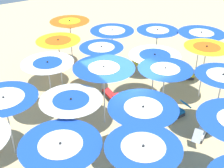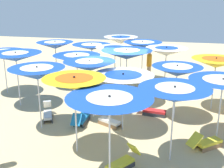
{
  "view_description": "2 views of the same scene",
  "coord_description": "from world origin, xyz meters",
  "px_view_note": "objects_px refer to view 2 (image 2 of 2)",
  "views": [
    {
      "loc": [
        7.83,
        -5.92,
        7.44
      ],
      "look_at": [
        -0.82,
        -0.09,
        1.33
      ],
      "focal_mm": 48.37,
      "sensor_mm": 36.0,
      "label": 1
    },
    {
      "loc": [
        -2.44,
        11.38,
        4.74
      ],
      "look_at": [
        -0.12,
        1.21,
        1.49
      ],
      "focal_mm": 45.36,
      "sensor_mm": 36.0,
      "label": 2
    }
  ],
  "objects_px": {
    "beach_umbrella_0": "(3,54)",
    "beach_umbrella_4": "(109,103)",
    "beach_umbrella_1": "(16,57)",
    "lounger_1": "(81,119)",
    "beach_umbrella_3": "(74,83)",
    "beach_umbrella_8": "(123,79)",
    "lounger_5": "(206,142)",
    "beach_umbrella_12": "(127,54)",
    "beach_umbrella_2": "(37,73)",
    "lounger_2": "(123,162)",
    "lounger_3": "(152,111)",
    "beach_umbrella_18": "(216,63)",
    "lounger_4": "(48,113)",
    "beach_umbrella_6": "(77,59)",
    "beach_umbrella_16": "(143,46)",
    "beach_umbrella_17": "(166,52)",
    "beach_umbrella_13": "(177,71)",
    "beach_umbrella_10": "(92,47)",
    "beach_umbrella_5": "(55,45)",
    "beach_umbrella_9": "(174,95)",
    "beachgoer_1": "(149,65)",
    "beach_umbrella_11": "(115,51)",
    "beach_umbrella_15": "(121,40)",
    "lounger_0": "(108,120)",
    "beach_umbrella_14": "(223,84)"
  },
  "relations": [
    {
      "from": "beach_umbrella_3",
      "to": "beach_umbrella_8",
      "type": "bearing_deg",
      "value": -121.45
    },
    {
      "from": "beach_umbrella_5",
      "to": "beach_umbrella_11",
      "type": "height_order",
      "value": "beach_umbrella_5"
    },
    {
      "from": "beach_umbrella_16",
      "to": "lounger_4",
      "type": "xyz_separation_m",
      "value": [
        3.06,
        5.99,
        -1.89
      ]
    },
    {
      "from": "beach_umbrella_12",
      "to": "lounger_2",
      "type": "xyz_separation_m",
      "value": [
        -0.83,
        5.2,
        -2.07
      ]
    },
    {
      "from": "beach_umbrella_4",
      "to": "beach_umbrella_10",
      "type": "distance_m",
      "value": 9.29
    },
    {
      "from": "beach_umbrella_1",
      "to": "lounger_2",
      "type": "distance_m",
      "value": 6.93
    },
    {
      "from": "beach_umbrella_8",
      "to": "beach_umbrella_9",
      "type": "xyz_separation_m",
      "value": [
        -1.78,
        1.71,
        0.13
      ]
    },
    {
      "from": "beach_umbrella_12",
      "to": "lounger_1",
      "type": "bearing_deg",
      "value": 63.81
    },
    {
      "from": "lounger_4",
      "to": "lounger_5",
      "type": "bearing_deg",
      "value": 54.98
    },
    {
      "from": "beach_umbrella_0",
      "to": "beach_umbrella_4",
      "type": "relative_size",
      "value": 0.91
    },
    {
      "from": "beach_umbrella_10",
      "to": "beach_umbrella_6",
      "type": "bearing_deg",
      "value": 92.69
    },
    {
      "from": "lounger_2",
      "to": "lounger_3",
      "type": "xyz_separation_m",
      "value": [
        -0.49,
        -4.03,
        -0.01
      ]
    },
    {
      "from": "beach_umbrella_0",
      "to": "beach_umbrella_17",
      "type": "bearing_deg",
      "value": -169.65
    },
    {
      "from": "beach_umbrella_10",
      "to": "beach_umbrella_11",
      "type": "xyz_separation_m",
      "value": [
        -1.58,
        1.13,
        0.07
      ]
    },
    {
      "from": "beach_umbrella_15",
      "to": "lounger_1",
      "type": "xyz_separation_m",
      "value": [
        0.07,
        7.51,
        -1.96
      ]
    },
    {
      "from": "lounger_1",
      "to": "lounger_2",
      "type": "xyz_separation_m",
      "value": [
        -2.12,
        2.56,
        -0.0
      ]
    },
    {
      "from": "beach_umbrella_1",
      "to": "beach_umbrella_2",
      "type": "distance_m",
      "value": 2.75
    },
    {
      "from": "beach_umbrella_18",
      "to": "lounger_4",
      "type": "bearing_deg",
      "value": 20.78
    },
    {
      "from": "beach_umbrella_2",
      "to": "beach_umbrella_13",
      "type": "xyz_separation_m",
      "value": [
        -4.83,
        -2.05,
        -0.16
      ]
    },
    {
      "from": "beach_umbrella_13",
      "to": "beachgoer_1",
      "type": "distance_m",
      "value": 5.73
    },
    {
      "from": "beach_umbrella_4",
      "to": "lounger_5",
      "type": "bearing_deg",
      "value": -138.93
    },
    {
      "from": "beach_umbrella_0",
      "to": "beach_umbrella_15",
      "type": "bearing_deg",
      "value": -135.6
    },
    {
      "from": "beach_umbrella_6",
      "to": "beach_umbrella_16",
      "type": "height_order",
      "value": "beach_umbrella_16"
    },
    {
      "from": "beach_umbrella_1",
      "to": "beach_umbrella_17",
      "type": "height_order",
      "value": "beach_umbrella_1"
    },
    {
      "from": "beach_umbrella_1",
      "to": "lounger_2",
      "type": "height_order",
      "value": "beach_umbrella_1"
    },
    {
      "from": "beach_umbrella_17",
      "to": "lounger_1",
      "type": "bearing_deg",
      "value": 54.07
    },
    {
      "from": "beach_umbrella_1",
      "to": "lounger_1",
      "type": "xyz_separation_m",
      "value": [
        -3.31,
        1.22,
        -2.03
      ]
    },
    {
      "from": "beach_umbrella_5",
      "to": "beach_umbrella_17",
      "type": "xyz_separation_m",
      "value": [
        -5.71,
        -0.01,
        -0.1
      ]
    },
    {
      "from": "beach_umbrella_5",
      "to": "lounger_5",
      "type": "relative_size",
      "value": 2.06
    },
    {
      "from": "beach_umbrella_2",
      "to": "beach_umbrella_14",
      "type": "bearing_deg",
      "value": -175.52
    },
    {
      "from": "beach_umbrella_1",
      "to": "lounger_4",
      "type": "xyz_separation_m",
      "value": [
        -1.82,
        1.03,
        -2.03
      ]
    },
    {
      "from": "beach_umbrella_10",
      "to": "beach_umbrella_9",
      "type": "bearing_deg",
      "value": 122.1
    },
    {
      "from": "lounger_5",
      "to": "beach_umbrella_17",
      "type": "bearing_deg",
      "value": 67.6
    },
    {
      "from": "beach_umbrella_3",
      "to": "beach_umbrella_12",
      "type": "bearing_deg",
      "value": -99.41
    },
    {
      "from": "beach_umbrella_12",
      "to": "lounger_4",
      "type": "relative_size",
      "value": 2.07
    },
    {
      "from": "beach_umbrella_14",
      "to": "lounger_0",
      "type": "distance_m",
      "value": 4.34
    },
    {
      "from": "beach_umbrella_18",
      "to": "lounger_3",
      "type": "bearing_deg",
      "value": 26.29
    },
    {
      "from": "beach_umbrella_3",
      "to": "beach_umbrella_16",
      "type": "distance_m",
      "value": 8.22
    },
    {
      "from": "beach_umbrella_6",
      "to": "beach_umbrella_16",
      "type": "bearing_deg",
      "value": -127.4
    },
    {
      "from": "beach_umbrella_0",
      "to": "lounger_1",
      "type": "height_order",
      "value": "beach_umbrella_0"
    },
    {
      "from": "beach_umbrella_1",
      "to": "lounger_1",
      "type": "distance_m",
      "value": 4.07
    },
    {
      "from": "beach_umbrella_0",
      "to": "lounger_0",
      "type": "distance_m",
      "value": 6.68
    },
    {
      "from": "beach_umbrella_2",
      "to": "beach_umbrella_13",
      "type": "distance_m",
      "value": 5.25
    },
    {
      "from": "beach_umbrella_8",
      "to": "lounger_5",
      "type": "xyz_separation_m",
      "value": [
        -2.9,
        0.72,
        -1.76
      ]
    },
    {
      "from": "beach_umbrella_4",
      "to": "lounger_0",
      "type": "xyz_separation_m",
      "value": [
        0.85,
        -3.31,
        -2.03
      ]
    },
    {
      "from": "beach_umbrella_17",
      "to": "lounger_1",
      "type": "height_order",
      "value": "beach_umbrella_17"
    },
    {
      "from": "beach_umbrella_11",
      "to": "beach_umbrella_6",
      "type": "bearing_deg",
      "value": 50.18
    },
    {
      "from": "lounger_2",
      "to": "lounger_4",
      "type": "bearing_deg",
      "value": -93.27
    },
    {
      "from": "lounger_2",
      "to": "lounger_3",
      "type": "relative_size",
      "value": 0.88
    },
    {
      "from": "beach_umbrella_2",
      "to": "beach_umbrella_12",
      "type": "height_order",
      "value": "beach_umbrella_12"
    }
  ]
}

